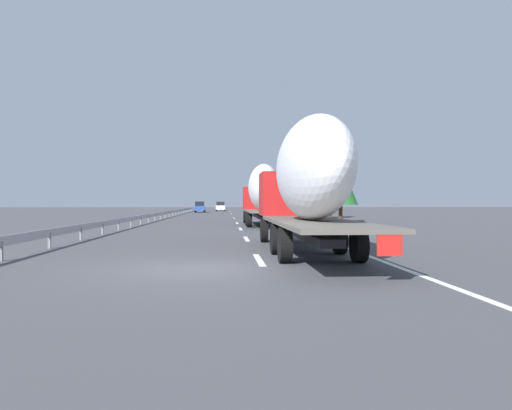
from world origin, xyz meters
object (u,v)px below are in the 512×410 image
Objects in this scene: car_white_van at (221,206)px; truck_lead at (262,192)px; road_sign at (280,199)px; car_blue_sedan at (200,207)px; truck_trailing at (307,180)px.

truck_lead is at bearing -176.68° from car_white_van.
truck_lead reaches higher than road_sign.
truck_lead is at bearing -171.84° from car_blue_sedan.
car_white_van is at bearing -15.32° from car_blue_sedan.
truck_trailing is 35.60m from road_sign.
car_white_van is 1.00× the size of car_blue_sedan.
truck_trailing reaches higher than road_sign.
truck_trailing is 71.04m from car_blue_sedan.
truck_trailing is (-20.11, 0.00, -0.01)m from truck_lead.
car_white_van is at bearing 3.32° from truck_lead.
truck_trailing is at bearing -177.47° from car_white_van.
truck_lead is 4.31× the size of road_sign.
car_blue_sedan is at bearing 164.68° from car_white_van.
car_blue_sedan is at bearing 8.16° from truck_lead.
truck_lead is 3.09× the size of car_blue_sedan.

